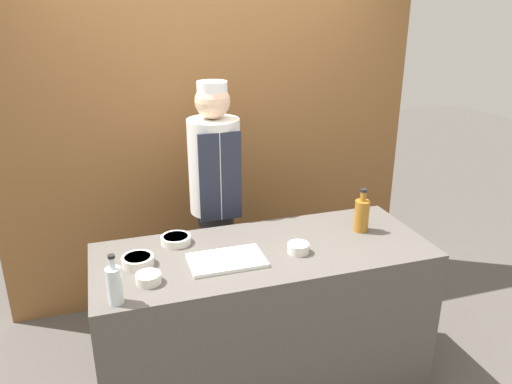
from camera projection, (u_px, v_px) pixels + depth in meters
The scene contains 10 objects.
cabinet_wall at pixel (211, 142), 3.69m from camera, with size 3.06×0.18×2.40m.
counter at pixel (264, 321), 2.86m from camera, with size 1.82×0.73×0.92m.
sauce_bowl_white at pixel (176, 239), 2.75m from camera, with size 0.17×0.17×0.04m.
sauce_bowl_red at pixel (148, 278), 2.36m from camera, with size 0.12×0.12×0.05m.
sauce_bowl_orange at pixel (138, 260), 2.52m from camera, with size 0.16×0.16×0.05m.
sauce_bowl_yellow at pixel (298, 248), 2.65m from camera, with size 0.12×0.12×0.05m.
cutting_board at pixel (227, 260), 2.56m from camera, with size 0.39×0.24×0.02m.
bottle_amber at pixel (362, 215), 2.88m from camera, with size 0.09×0.09×0.26m.
bottle_clear at pixel (114, 284), 2.18m from camera, with size 0.07×0.07×0.24m.
chef_center at pixel (216, 202), 3.25m from camera, with size 0.33×0.33×1.73m.
Camera 1 is at (-0.77, -2.28, 2.17)m, focal length 35.00 mm.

